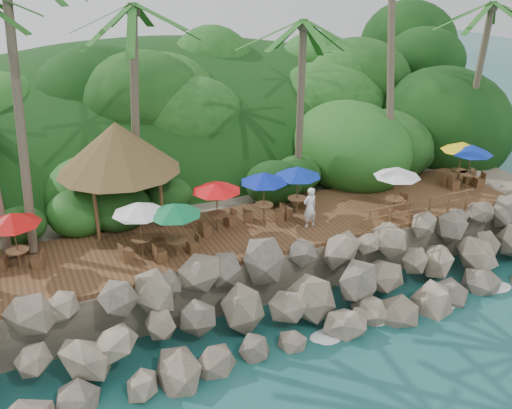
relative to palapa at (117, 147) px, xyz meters
name	(u,v)px	position (x,y,z in m)	size (l,w,h in m)	color
ground	(323,347)	(5.14, -9.14, -5.79)	(140.00, 140.00, 0.00)	#19514F
land_base	(186,179)	(5.14, 6.86, -4.74)	(32.00, 25.20, 2.10)	gray
jungle_hill	(154,158)	(5.14, 14.36, -5.79)	(44.80, 28.00, 15.40)	#143811
seawall	(298,294)	(5.14, -7.14, -4.64)	(29.00, 4.00, 2.30)	gray
terrace	(256,229)	(5.14, -3.14, -3.59)	(26.00, 5.00, 0.20)	brown
jungle_foliage	(193,201)	(5.14, 5.86, -5.79)	(44.00, 16.00, 12.00)	#143811
foam_line	(319,342)	(5.14, -8.84, -5.76)	(25.20, 0.80, 0.06)	white
palapa	(117,147)	(0.00, 0.00, 0.00)	(5.38, 5.38, 4.60)	brown
dining_clusters	(258,188)	(5.18, -3.27, -1.57)	(25.74, 4.08, 2.32)	brown
railing	(420,207)	(12.25, -5.49, -2.89)	(6.10, 0.10, 1.00)	brown
waiter	(310,207)	(7.32, -4.06, -2.56)	(0.68, 0.44, 1.86)	white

